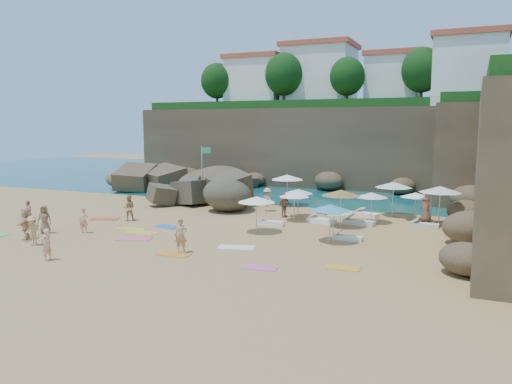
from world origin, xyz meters
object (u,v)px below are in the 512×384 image
at_px(person_stand_4, 426,207).
at_px(person_stand_5, 234,199).
at_px(parasol_1, 287,177).
at_px(person_stand_2, 267,200).
at_px(person_stand_6, 46,245).
at_px(person_stand_0, 84,220).
at_px(person_stand_1, 129,208).
at_px(parasol_0, 294,195).
at_px(lounger_0, 359,223).
at_px(parasol_2, 298,191).
at_px(rock_outcrop, 208,205).
at_px(flag_pole, 204,165).
at_px(person_stand_3, 284,205).

height_order(person_stand_4, person_stand_5, person_stand_4).
bearing_deg(parasol_1, person_stand_2, -97.47).
relative_size(person_stand_2, person_stand_6, 1.13).
bearing_deg(person_stand_6, person_stand_5, 173.64).
distance_m(person_stand_5, person_stand_6, 15.87).
height_order(person_stand_0, person_stand_1, person_stand_1).
distance_m(parasol_0, lounger_0, 4.55).
bearing_deg(parasol_2, lounger_0, -14.04).
height_order(rock_outcrop, person_stand_0, person_stand_0).
relative_size(lounger_0, person_stand_0, 1.34).
xyz_separation_m(person_stand_0, person_stand_6, (2.68, -5.35, 0.01)).
distance_m(flag_pole, parasol_0, 12.43).
relative_size(parasol_0, person_stand_4, 1.07).
relative_size(flag_pole, parasol_1, 1.75).
xyz_separation_m(parasol_2, person_stand_4, (8.24, 1.85, -0.84)).
xyz_separation_m(flag_pole, person_stand_3, (9.48, -5.55, -2.02)).
relative_size(person_stand_5, person_stand_6, 1.14).
relative_size(flag_pole, person_stand_5, 2.61).
height_order(parasol_1, person_stand_5, parasol_1).
height_order(flag_pole, person_stand_3, flag_pole).
distance_m(flag_pole, person_stand_2, 8.66).
distance_m(rock_outcrop, parasol_0, 9.33).
distance_m(parasol_2, person_stand_1, 11.48).
bearing_deg(person_stand_4, person_stand_2, -143.55).
xyz_separation_m(flag_pole, parasol_1, (7.92, -0.71, -0.64)).
xyz_separation_m(flag_pole, person_stand_4, (18.56, -3.20, -1.94)).
height_order(parasol_2, person_stand_6, parasol_2).
height_order(lounger_0, person_stand_5, person_stand_5).
relative_size(parasol_1, person_stand_2, 1.50).
distance_m(rock_outcrop, parasol_2, 8.69).
distance_m(rock_outcrop, person_stand_0, 12.17).
xyz_separation_m(person_stand_3, person_stand_6, (-6.32, -14.84, -0.11)).
bearing_deg(person_stand_6, person_stand_1, -163.00).
distance_m(flag_pole, parasol_2, 11.54).
height_order(parasol_1, person_stand_0, parasol_1).
xyz_separation_m(parasol_2, lounger_0, (4.47, -1.12, -1.63)).
height_order(parasol_0, person_stand_5, parasol_0).
bearing_deg(lounger_0, person_stand_6, -119.86).
relative_size(flag_pole, parasol_0, 2.23).
bearing_deg(parasol_1, flag_pole, 174.89).
distance_m(rock_outcrop, person_stand_3, 7.89).
xyz_separation_m(parasol_2, person_stand_3, (-0.84, -0.50, -0.92)).
bearing_deg(person_stand_5, person_stand_0, -109.59).
xyz_separation_m(parasol_1, lounger_0, (6.87, -5.46, -2.09)).
height_order(flag_pole, parasol_1, flag_pole).
bearing_deg(person_stand_3, person_stand_4, -52.50).
distance_m(person_stand_1, person_stand_2, 9.96).
xyz_separation_m(rock_outcrop, person_stand_2, (5.45, -0.82, 0.86)).
relative_size(parasol_0, person_stand_0, 1.34).
bearing_deg(rock_outcrop, person_stand_5, -27.75).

